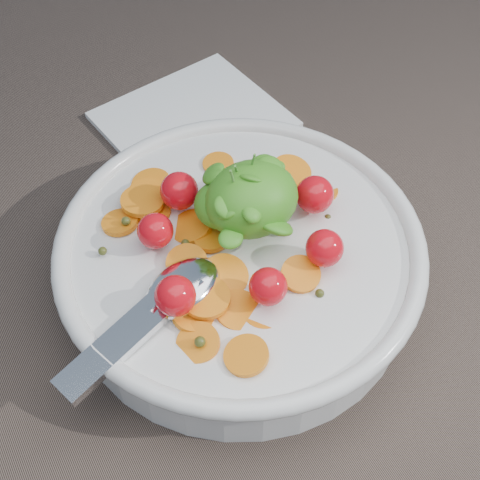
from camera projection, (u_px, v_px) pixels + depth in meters
ground at (260, 309)px, 0.50m from camera, size 6.00×6.00×0.00m
bowl at (239, 259)px, 0.49m from camera, size 0.29×0.27×0.11m
napkin at (193, 120)px, 0.63m from camera, size 0.17×0.16×0.01m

